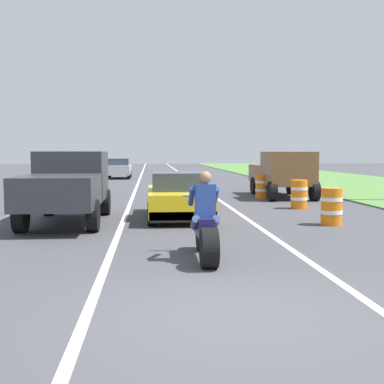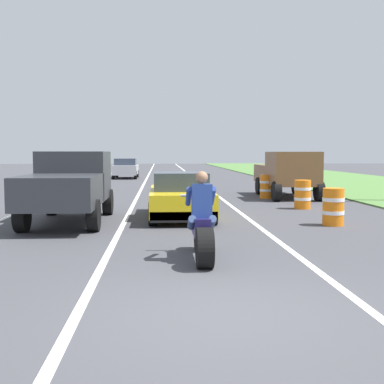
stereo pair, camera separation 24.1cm
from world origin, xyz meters
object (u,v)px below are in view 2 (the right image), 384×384
Objects in this scene: construction_barrel_mid at (303,194)px; sports_car_yellow at (181,197)px; construction_barrel_nearest at (333,207)px; pickup_truck_left_lane_dark_grey at (69,183)px; pickup_truck_right_shoulder_brown at (287,172)px; distant_car_far_ahead at (126,168)px; construction_barrel_far at (267,187)px; motorcycle_with_rider at (202,228)px.

sports_car_yellow is at bearing -154.10° from construction_barrel_mid.
sports_car_yellow is at bearing 155.81° from construction_barrel_nearest.
pickup_truck_left_lane_dark_grey is 1.00× the size of pickup_truck_right_shoulder_brown.
sports_car_yellow is 0.90× the size of pickup_truck_left_lane_dark_grey.
pickup_truck_right_shoulder_brown reaches higher than construction_barrel_mid.
sports_car_yellow is 4.41m from construction_barrel_nearest.
distant_car_far_ahead is at bearing 109.88° from construction_barrel_mid.
construction_barrel_nearest is at bearing -96.05° from pickup_truck_right_shoulder_brown.
distant_car_far_ahead reaches higher than construction_barrel_far.
construction_barrel_far is at bearing 95.91° from construction_barrel_mid.
motorcycle_with_rider is 9.02m from construction_barrel_mid.
construction_barrel_nearest is (-0.87, -8.25, -0.60)m from pickup_truck_right_shoulder_brown.
pickup_truck_right_shoulder_brown reaches higher than construction_barrel_nearest.
motorcycle_with_rider is 0.55× the size of distant_car_far_ahead.
distant_car_far_ahead is (-7.11, 16.87, 0.27)m from construction_barrel_far.
pickup_truck_right_shoulder_brown is 4.80× the size of construction_barrel_nearest.
pickup_truck_left_lane_dark_grey is 9.84m from construction_barrel_far.
construction_barrel_far is (3.77, 11.93, -0.09)m from motorcycle_with_rider.
construction_barrel_nearest is at bearing -7.91° from pickup_truck_left_lane_dark_grey.
construction_barrel_mid is at bearing 85.58° from construction_barrel_nearest.
motorcycle_with_rider is 13.23m from pickup_truck_right_shoulder_brown.
distant_car_far_ahead is at bearing 90.19° from pickup_truck_left_lane_dark_grey.
construction_barrel_far is 0.25× the size of distant_car_far_ahead.
construction_barrel_nearest is at bearing 46.53° from motorcycle_with_rider.
construction_barrel_mid is 0.25× the size of distant_car_far_ahead.
motorcycle_with_rider is at bearing -83.38° from distant_car_far_ahead.
construction_barrel_nearest is 1.00× the size of construction_barrel_far.
motorcycle_with_rider is 12.51m from construction_barrel_far.
distant_car_far_ahead is at bearing 116.18° from pickup_truck_right_shoulder_brown.
pickup_truck_left_lane_dark_grey reaches higher than motorcycle_with_rider.
motorcycle_with_rider is 6.06m from pickup_truck_left_lane_dark_grey.
motorcycle_with_rider is 0.46× the size of pickup_truck_left_lane_dark_grey.
construction_barrel_far is (3.91, 6.04, -0.13)m from sports_car_yellow.
construction_barrel_far is at bearing 72.45° from motorcycle_with_rider.
pickup_truck_left_lane_dark_grey is at bearing -165.40° from sports_car_yellow.
construction_barrel_mid is 22.12m from distant_car_far_ahead.
sports_car_yellow is 1.08× the size of distant_car_far_ahead.
pickup_truck_left_lane_dark_grey is (-3.12, -0.81, 0.48)m from sports_car_yellow.
sports_car_yellow is 4.30× the size of construction_barrel_nearest.
construction_barrel_mid is at bearing 21.36° from pickup_truck_left_lane_dark_grey.
sports_car_yellow is 0.90× the size of pickup_truck_right_shoulder_brown.
sports_car_yellow is 8.10m from pickup_truck_right_shoulder_brown.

